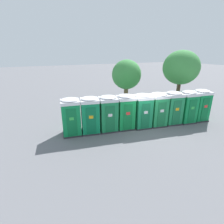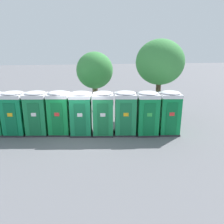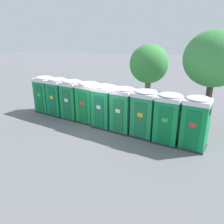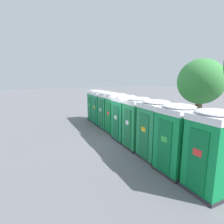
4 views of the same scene
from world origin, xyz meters
name	(u,v)px [view 4 (image 4 of 4)]	position (x,y,z in m)	size (l,w,h in m)	color
ground_plane	(122,140)	(0.00, 0.00, 0.00)	(120.00, 120.00, 0.00)	slate
portapotty_0	(96,105)	(-4.98, 1.10, 1.28)	(1.38, 1.35, 2.54)	#2D2D33
portapotty_1	(102,108)	(-3.72, 0.89, 1.28)	(1.43, 1.41, 2.54)	#2D2D33
portapotty_2	(109,110)	(-2.47, 0.69, 1.28)	(1.40, 1.38, 2.54)	#2D2D33
portapotty_3	(117,113)	(-1.21, 0.50, 1.28)	(1.38, 1.38, 2.54)	#2D2D33
portapotty_4	(125,118)	(0.03, 0.18, 1.28)	(1.37, 1.37, 2.54)	#2D2D33
portapotty_5	(138,123)	(1.29, -0.02, 1.28)	(1.36, 1.38, 2.54)	#2D2D33
portapotty_6	(155,129)	(2.55, -0.18, 1.28)	(1.42, 1.39, 2.54)	#2D2D33
portapotty_7	(177,139)	(3.80, -0.44, 1.28)	(1.36, 1.34, 2.54)	#2D2D33
portapotty_8	(211,151)	(5.07, -0.55, 1.28)	(1.34, 1.36, 2.54)	#2D2D33
street_tree_1	(201,82)	(1.34, 5.11, 3.19)	(2.81, 2.81, 4.63)	brown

